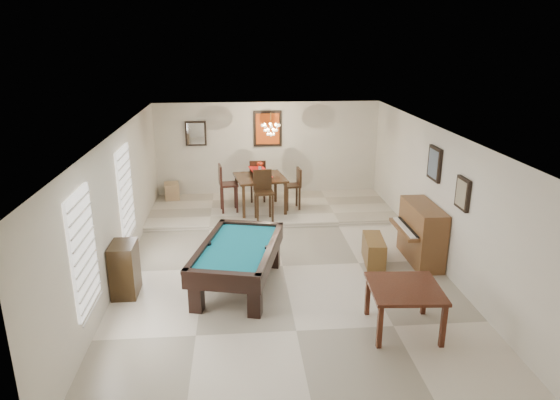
{
  "coord_description": "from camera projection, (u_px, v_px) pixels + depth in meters",
  "views": [
    {
      "loc": [
        -0.81,
        -8.73,
        4.2
      ],
      "look_at": [
        0.0,
        0.6,
        1.15
      ],
      "focal_mm": 32.0,
      "sensor_mm": 36.0,
      "label": 1
    }
  ],
  "objects": [
    {
      "name": "piano_bench",
      "position": [
        374.0,
        250.0,
        9.74
      ],
      "size": [
        0.45,
        0.94,
        0.5
      ],
      "primitive_type": "cube",
      "rotation": [
        0.0,
        0.0,
        -0.12
      ],
      "color": "brown",
      "rests_on": "ground_plane"
    },
    {
      "name": "dining_table",
      "position": [
        260.0,
        191.0,
        12.31
      ],
      "size": [
        1.35,
        1.35,
        0.97
      ],
      "primitive_type": null,
      "rotation": [
        0.0,
        0.0,
        0.16
      ],
      "color": "black",
      "rests_on": "dining_step"
    },
    {
      "name": "pool_table",
      "position": [
        238.0,
        267.0,
        8.73
      ],
      "size": [
        1.75,
        2.52,
        0.77
      ],
      "primitive_type": null,
      "rotation": [
        0.0,
        0.0,
        -0.24
      ],
      "color": "black",
      "rests_on": "ground_plane"
    },
    {
      "name": "back_mirror",
      "position": [
        196.0,
        133.0,
        13.15
      ],
      "size": [
        0.55,
        0.06,
        0.65
      ],
      "primitive_type": "cube",
      "color": "white",
      "rests_on": "wall_back"
    },
    {
      "name": "upright_piano",
      "position": [
        415.0,
        233.0,
        9.71
      ],
      "size": [
        0.77,
        1.38,
        1.15
      ],
      "primitive_type": null,
      "color": "brown",
      "rests_on": "ground_plane"
    },
    {
      "name": "back_painting",
      "position": [
        268.0,
        129.0,
        13.28
      ],
      "size": [
        0.75,
        0.06,
        0.95
      ],
      "primitive_type": "cube",
      "color": "#D84C14",
      "rests_on": "wall_back"
    },
    {
      "name": "corner_bench",
      "position": [
        172.0,
        191.0,
        13.25
      ],
      "size": [
        0.44,
        0.52,
        0.42
      ],
      "primitive_type": "cube",
      "rotation": [
        0.0,
        0.0,
        0.17
      ],
      "color": "tan",
      "rests_on": "dining_step"
    },
    {
      "name": "wall_back",
      "position": [
        268.0,
        150.0,
        13.5
      ],
      "size": [
        6.0,
        0.04,
        2.6
      ],
      "primitive_type": "cube",
      "color": "silver",
      "rests_on": "ground_plane"
    },
    {
      "name": "wall_left",
      "position": [
        117.0,
        207.0,
        8.99
      ],
      "size": [
        0.04,
        9.0,
        2.6
      ],
      "primitive_type": "cube",
      "color": "silver",
      "rests_on": "ground_plane"
    },
    {
      "name": "window_left_front",
      "position": [
        83.0,
        251.0,
        6.88
      ],
      "size": [
        0.06,
        1.0,
        1.7
      ],
      "primitive_type": "cube",
      "color": "white",
      "rests_on": "wall_left"
    },
    {
      "name": "wall_right",
      "position": [
        440.0,
        198.0,
        9.48
      ],
      "size": [
        0.04,
        9.0,
        2.6
      ],
      "primitive_type": "cube",
      "color": "silver",
      "rests_on": "ground_plane"
    },
    {
      "name": "flower_vase",
      "position": [
        260.0,
        167.0,
        12.12
      ],
      "size": [
        0.16,
        0.16,
        0.27
      ],
      "primitive_type": null,
      "rotation": [
        0.0,
        0.0,
        -0.04
      ],
      "color": "red",
      "rests_on": "dining_table"
    },
    {
      "name": "chandelier",
      "position": [
        271.0,
        125.0,
        11.99
      ],
      "size": [
        0.44,
        0.44,
        0.6
      ],
      "primitive_type": null,
      "color": "#FFE5B2",
      "rests_on": "ceiling"
    },
    {
      "name": "right_picture_lower",
      "position": [
        463.0,
        194.0,
        8.41
      ],
      "size": [
        0.06,
        0.45,
        0.55
      ],
      "primitive_type": "cube",
      "color": "gray",
      "rests_on": "wall_right"
    },
    {
      "name": "dining_chair_north",
      "position": [
        258.0,
        180.0,
        12.98
      ],
      "size": [
        0.42,
        0.42,
        1.12
      ],
      "primitive_type": null,
      "rotation": [
        0.0,
        0.0,
        3.12
      ],
      "color": "black",
      "rests_on": "dining_step"
    },
    {
      "name": "dining_chair_west",
      "position": [
        229.0,
        188.0,
        12.18
      ],
      "size": [
        0.49,
        0.49,
        1.17
      ],
      "primitive_type": null,
      "rotation": [
        0.0,
        0.0,
        1.7
      ],
      "color": "black",
      "rests_on": "dining_step"
    },
    {
      "name": "square_table",
      "position": [
        403.0,
        308.0,
        7.44
      ],
      "size": [
        1.1,
        1.1,
        0.71
      ],
      "primitive_type": null,
      "rotation": [
        0.0,
        0.0,
        -0.06
      ],
      "color": "#38180E",
      "rests_on": "ground_plane"
    },
    {
      "name": "window_left_rear",
      "position": [
        125.0,
        192.0,
        9.53
      ],
      "size": [
        0.06,
        1.0,
        1.7
      ],
      "primitive_type": "cube",
      "color": "white",
      "rests_on": "wall_left"
    },
    {
      "name": "dining_chair_south",
      "position": [
        264.0,
        196.0,
        11.56
      ],
      "size": [
        0.48,
        0.48,
        1.17
      ],
      "primitive_type": null,
      "rotation": [
        0.0,
        0.0,
        0.11
      ],
      "color": "black",
      "rests_on": "dining_step"
    },
    {
      "name": "dining_step",
      "position": [
        271.0,
        209.0,
        12.7
      ],
      "size": [
        6.0,
        2.5,
        0.12
      ],
      "primitive_type": "cube",
      "color": "beige",
      "rests_on": "ground_plane"
    },
    {
      "name": "ceiling",
      "position": [
        283.0,
        133.0,
        8.83
      ],
      "size": [
        6.0,
        9.0,
        0.04
      ],
      "primitive_type": "cube",
      "color": "white",
      "rests_on": "wall_back"
    },
    {
      "name": "dining_chair_east",
      "position": [
        292.0,
        189.0,
        12.38
      ],
      "size": [
        0.42,
        0.42,
        1.03
      ],
      "primitive_type": null,
      "rotation": [
        0.0,
        0.0,
        -1.46
      ],
      "color": "black",
      "rests_on": "dining_step"
    },
    {
      "name": "apothecary_chest",
      "position": [
        125.0,
        269.0,
        8.46
      ],
      "size": [
        0.41,
        0.62,
        0.92
      ],
      "primitive_type": "cube",
      "color": "black",
      "rests_on": "ground_plane"
    },
    {
      "name": "wall_front",
      "position": [
        324.0,
        343.0,
        4.97
      ],
      "size": [
        6.0,
        0.04,
        2.6
      ],
      "primitive_type": "cube",
      "color": "silver",
      "rests_on": "ground_plane"
    },
    {
      "name": "ground_plane",
      "position": [
        283.0,
        266.0,
        9.64
      ],
      "size": [
        6.0,
        9.0,
        0.02
      ],
      "primitive_type": "cube",
      "color": "beige"
    },
    {
      "name": "right_picture_upper",
      "position": [
        435.0,
        164.0,
        9.58
      ],
      "size": [
        0.06,
        0.55,
        0.65
      ],
      "primitive_type": "cube",
      "color": "slate",
      "rests_on": "wall_right"
    }
  ]
}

